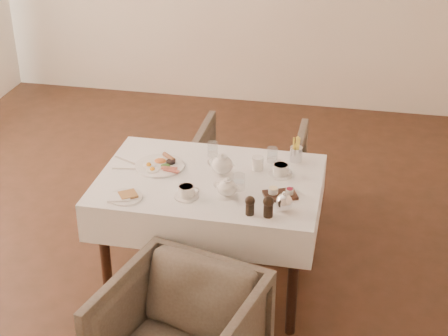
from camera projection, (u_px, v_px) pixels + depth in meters
name	position (u px, v px, depth m)	size (l,w,h in m)	color
table	(210.00, 196.00, 4.00)	(1.28, 0.88, 0.75)	black
armchair_far	(249.00, 176.00, 4.83)	(0.73, 0.76, 0.69)	#4C4238
breakfast_plate	(160.00, 165.00, 4.07)	(0.29, 0.29, 0.04)	white
side_plate	(124.00, 197.00, 3.74)	(0.20, 0.19, 0.02)	white
teapot_centre	(222.00, 164.00, 3.96)	(0.17, 0.13, 0.14)	white
teapot_front	(227.00, 186.00, 3.74)	(0.15, 0.12, 0.12)	white
creamer	(258.00, 163.00, 4.02)	(0.07, 0.07, 0.08)	white
teacup_near	(187.00, 192.00, 3.75)	(0.14, 0.14, 0.07)	white
teacup_far	(281.00, 170.00, 3.96)	(0.14, 0.14, 0.07)	white
glass_left	(213.00, 149.00, 4.18)	(0.06, 0.06, 0.09)	silver
glass_mid	(239.00, 182.00, 3.81)	(0.07, 0.07, 0.09)	silver
glass_right	(272.00, 155.00, 4.11)	(0.06, 0.06, 0.09)	silver
condiment_board	(280.00, 194.00, 3.76)	(0.21, 0.18, 0.05)	black
pepper_mill_left	(250.00, 205.00, 3.58)	(0.05, 0.05, 0.11)	black
pepper_mill_right	(268.00, 206.00, 3.56)	(0.06, 0.06, 0.12)	black
silver_pot	(284.00, 201.00, 3.61)	(0.11, 0.09, 0.12)	white
fries_cup	(296.00, 150.00, 4.11)	(0.08, 0.08, 0.16)	silver
cutlery_fork	(127.00, 161.00, 4.13)	(0.02, 0.20, 0.00)	silver
cutlery_knife	(130.00, 169.00, 4.04)	(0.02, 0.21, 0.00)	silver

